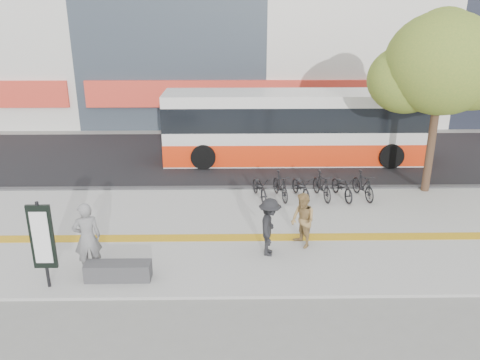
{
  "coord_description": "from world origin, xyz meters",
  "views": [
    {
      "loc": [
        0.23,
        -11.64,
        6.48
      ],
      "look_at": [
        0.44,
        2.0,
        1.5
      ],
      "focal_mm": 36.32,
      "sensor_mm": 36.0,
      "label": 1
    }
  ],
  "objects_px": {
    "street_tree": "(440,66)",
    "pedestrian_dark": "(270,227)",
    "bench": "(118,271)",
    "bus": "(295,129)",
    "seated_woman": "(87,238)",
    "pedestrian_tan": "(303,220)",
    "signboard": "(42,238)"
  },
  "relations": [
    {
      "from": "bus",
      "to": "seated_woman",
      "type": "bearing_deg",
      "value": -124.04
    },
    {
      "from": "signboard",
      "to": "street_tree",
      "type": "distance_m",
      "value": 13.4
    },
    {
      "from": "bench",
      "to": "seated_woman",
      "type": "relative_size",
      "value": 0.86
    },
    {
      "from": "seated_woman",
      "to": "pedestrian_dark",
      "type": "relative_size",
      "value": 1.16
    },
    {
      "from": "pedestrian_tan",
      "to": "pedestrian_dark",
      "type": "bearing_deg",
      "value": -88.79
    },
    {
      "from": "seated_woman",
      "to": "pedestrian_tan",
      "type": "height_order",
      "value": "seated_woman"
    },
    {
      "from": "bus",
      "to": "signboard",
      "type": "bearing_deg",
      "value": -125.27
    },
    {
      "from": "bench",
      "to": "pedestrian_tan",
      "type": "distance_m",
      "value": 5.06
    },
    {
      "from": "pedestrian_dark",
      "to": "bus",
      "type": "bearing_deg",
      "value": -2.57
    },
    {
      "from": "street_tree",
      "to": "bus",
      "type": "bearing_deg",
      "value": 139.48
    },
    {
      "from": "pedestrian_dark",
      "to": "pedestrian_tan",
      "type": "bearing_deg",
      "value": -55.6
    },
    {
      "from": "pedestrian_tan",
      "to": "seated_woman",
      "type": "bearing_deg",
      "value": -101.57
    },
    {
      "from": "signboard",
      "to": "seated_woman",
      "type": "height_order",
      "value": "signboard"
    },
    {
      "from": "bus",
      "to": "pedestrian_tan",
      "type": "relative_size",
      "value": 7.14
    },
    {
      "from": "seated_woman",
      "to": "signboard",
      "type": "bearing_deg",
      "value": 20.38
    },
    {
      "from": "street_tree",
      "to": "pedestrian_dark",
      "type": "bearing_deg",
      "value": -141.33
    },
    {
      "from": "street_tree",
      "to": "bus",
      "type": "height_order",
      "value": "street_tree"
    },
    {
      "from": "seated_woman",
      "to": "pedestrian_tan",
      "type": "bearing_deg",
      "value": 171.52
    },
    {
      "from": "pedestrian_tan",
      "to": "pedestrian_dark",
      "type": "height_order",
      "value": "pedestrian_dark"
    },
    {
      "from": "seated_woman",
      "to": "street_tree",
      "type": "bearing_deg",
      "value": -173.5
    },
    {
      "from": "seated_woman",
      "to": "pedestrian_tan",
      "type": "relative_size",
      "value": 1.2
    },
    {
      "from": "seated_woman",
      "to": "pedestrian_dark",
      "type": "height_order",
      "value": "seated_woman"
    },
    {
      "from": "street_tree",
      "to": "pedestrian_tan",
      "type": "distance_m",
      "value": 7.59
    },
    {
      "from": "street_tree",
      "to": "pedestrian_dark",
      "type": "relative_size",
      "value": 3.95
    },
    {
      "from": "street_tree",
      "to": "bus",
      "type": "xyz_separation_m",
      "value": [
        -4.3,
        3.68,
        -3.07
      ]
    },
    {
      "from": "seated_woman",
      "to": "pedestrian_tan",
      "type": "xyz_separation_m",
      "value": [
        5.54,
        1.27,
        -0.16
      ]
    },
    {
      "from": "bus",
      "to": "bench",
      "type": "bearing_deg",
      "value": -119.44
    },
    {
      "from": "bench",
      "to": "bus",
      "type": "height_order",
      "value": "bus"
    },
    {
      "from": "signboard",
      "to": "pedestrian_tan",
      "type": "distance_m",
      "value": 6.66
    },
    {
      "from": "bus",
      "to": "pedestrian_dark",
      "type": "bearing_deg",
      "value": -101.24
    },
    {
      "from": "bench",
      "to": "bus",
      "type": "xyz_separation_m",
      "value": [
        5.48,
        9.7,
        1.14
      ]
    },
    {
      "from": "street_tree",
      "to": "pedestrian_dark",
      "type": "height_order",
      "value": "street_tree"
    }
  ]
}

